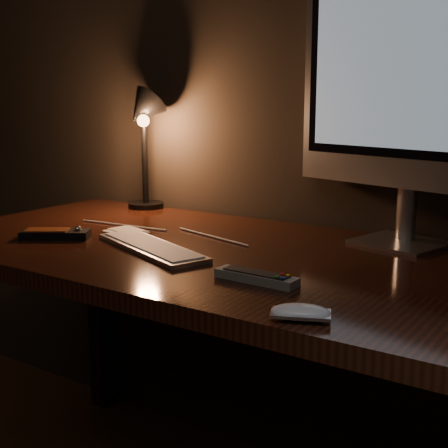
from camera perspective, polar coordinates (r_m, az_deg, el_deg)
The scene contains 9 objects.
desk at distance 1.56m, azimuth 1.54°, elevation -6.47°, with size 1.60×0.75×0.75m.
monitor at distance 1.53m, azimuth 16.54°, elevation 11.96°, with size 0.59×0.22×0.64m.
keyboard at distance 1.48m, azimuth -6.67°, elevation -2.08°, with size 0.37×0.10×0.01m, color silver.
mouse at distance 1.02m, azimuth 7.02°, elevation -8.21°, with size 0.10×0.05×0.02m, color white.
media_remote at distance 1.64m, azimuth -15.18°, elevation -0.87°, with size 0.18×0.15×0.03m.
tv_remote at distance 1.22m, azimuth 2.98°, elevation -4.84°, with size 0.17×0.05×0.02m.
papers at distance 1.68m, azimuth -8.94°, elevation -0.63°, with size 0.11×0.07×0.01m, color white.
desk_lamp at distance 1.97m, azimuth -7.41°, elevation 8.77°, with size 0.18×0.20×0.39m.
cable at distance 1.66m, azimuth -5.55°, elevation -0.68°, with size 0.00×0.00×0.56m, color white.
Camera 1 is at (0.79, 0.67, 1.10)m, focal length 50.00 mm.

